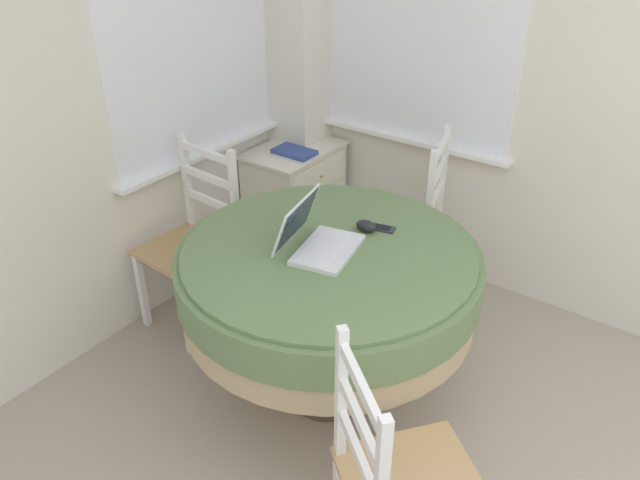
{
  "coord_description": "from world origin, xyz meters",
  "views": [
    {
      "loc": [
        -0.83,
        0.41,
        2.07
      ],
      "look_at": [
        1.06,
        1.76,
        0.69
      ],
      "focal_mm": 35.0,
      "sensor_mm": 36.0,
      "label": 1
    }
  ],
  "objects": [
    {
      "name": "corner_room_shell",
      "position": [
        1.25,
        1.75,
        1.28
      ],
      "size": [
        4.44,
        4.61,
        2.55
      ],
      "color": "silver",
      "rests_on": "ground_plane"
    },
    {
      "name": "round_dining_table",
      "position": [
        0.91,
        1.61,
        0.64
      ],
      "size": [
        1.23,
        1.23,
        0.78
      ],
      "color": "#4C3D2D",
      "rests_on": "ground_plane"
    },
    {
      "name": "laptop",
      "position": [
        0.88,
        1.65,
        0.82
      ],
      "size": [
        0.36,
        0.33,
        0.21
      ],
      "color": "silver",
      "rests_on": "round_dining_table"
    },
    {
      "name": "computer_mouse",
      "position": [
        1.11,
        1.56,
        0.8
      ],
      "size": [
        0.06,
        0.09,
        0.05
      ],
      "color": "black",
      "rests_on": "round_dining_table"
    },
    {
      "name": "cell_phone",
      "position": [
        1.17,
        1.52,
        0.78
      ],
      "size": [
        0.07,
        0.12,
        0.01
      ],
      "color": "#2D2D33",
      "rests_on": "round_dining_table"
    },
    {
      "name": "dining_chair_near_back_window",
      "position": [
        0.99,
        2.49,
        0.46
      ],
      "size": [
        0.44,
        0.43,
        0.96
      ],
      "color": "tan",
      "rests_on": "ground_plane"
    },
    {
      "name": "dining_chair_near_right_window",
      "position": [
        1.79,
        1.71,
        0.46
      ],
      "size": [
        0.5,
        0.51,
        0.96
      ],
      "color": "tan",
      "rests_on": "ground_plane"
    },
    {
      "name": "corner_cabinet",
      "position": [
        1.86,
        2.52,
        0.33
      ],
      "size": [
        0.58,
        0.41,
        0.67
      ],
      "color": "silver",
      "rests_on": "ground_plane"
    },
    {
      "name": "book_on_cabinet",
      "position": [
        1.8,
        2.47,
        0.68
      ],
      "size": [
        0.14,
        0.24,
        0.02
      ],
      "color": "#33478C",
      "rests_on": "corner_cabinet"
    }
  ]
}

